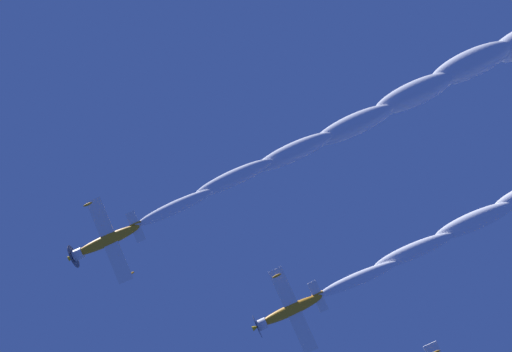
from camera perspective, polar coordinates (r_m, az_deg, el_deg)
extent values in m
ellipsoid|color=orange|center=(67.12, -13.21, -5.64)|extent=(2.51, 7.35, 1.93)
cylinder|color=white|center=(67.95, -15.70, -6.79)|extent=(1.56, 1.19, 1.49)
cone|color=yellow|center=(68.15, -16.22, -7.03)|extent=(0.78, 0.86, 0.73)
cylinder|color=#3F3F47|center=(68.10, -16.10, -6.97)|extent=(3.11, 0.52, 3.11)
cube|color=white|center=(66.91, -13.04, -5.64)|extent=(8.96, 3.01, 2.83)
ellipsoid|color=orange|center=(65.34, -14.89, -2.48)|extent=(0.47, 1.02, 0.40)
ellipsoid|color=orange|center=(68.74, -11.27, -8.63)|extent=(0.47, 1.02, 0.40)
cube|color=white|center=(66.52, -10.78, -4.49)|extent=(3.28, 1.51, 1.10)
cube|color=orange|center=(67.00, -10.73, -4.27)|extent=(0.65, 1.25, 1.28)
ellipsoid|color=#1E232D|center=(67.60, -13.44, -5.59)|extent=(1.17, 1.76, 1.01)
ellipsoid|color=orange|center=(67.45, 3.15, -11.95)|extent=(2.47, 7.37, 2.04)
cylinder|color=white|center=(67.54, 0.56, -13.19)|extent=(1.53, 1.22, 1.48)
cone|color=yellow|center=(67.58, 0.00, -13.45)|extent=(0.77, 0.87, 0.73)
cylinder|color=#3F3F47|center=(67.57, 0.13, -13.39)|extent=(3.05, 0.59, 3.04)
cube|color=white|center=(67.30, 3.36, -11.94)|extent=(9.05, 3.03, 2.52)
ellipsoid|color=orange|center=(64.94, 1.88, -8.96)|extent=(0.46, 1.03, 0.41)
ellipsoid|color=orange|center=(69.88, 4.77, -14.71)|extent=(0.46, 1.03, 0.41)
cube|color=white|center=(67.57, 5.60, -10.73)|extent=(3.31, 1.52, 1.00)
cube|color=orange|center=(68.03, 5.52, -10.48)|extent=(0.61, 1.28, 1.31)
ellipsoid|color=#1E232D|center=(67.83, 2.80, -11.89)|extent=(1.15, 1.78, 1.02)
ellipsoid|color=orange|center=(70.24, 15.84, -15.02)|extent=(0.47, 1.02, 0.34)
ellipsoid|color=white|center=(65.69, -7.30, -2.83)|extent=(2.83, 9.00, 1.89)
ellipsoid|color=white|center=(64.99, -2.09, -0.20)|extent=(3.13, 9.07, 2.20)
ellipsoid|color=white|center=(65.33, 3.36, 2.15)|extent=(3.44, 9.14, 2.50)
ellipsoid|color=white|center=(66.17, 8.73, 4.53)|extent=(3.74, 9.21, 2.80)
ellipsoid|color=white|center=(67.75, 14.03, 7.19)|extent=(4.04, 9.28, 3.10)
ellipsoid|color=white|center=(69.65, 18.73, 9.54)|extent=(4.34, 9.35, 3.41)
ellipsoid|color=white|center=(67.58, 9.11, -9.13)|extent=(2.83, 9.00, 1.89)
ellipsoid|color=white|center=(68.54, 13.92, -6.58)|extent=(3.13, 9.07, 2.20)
ellipsoid|color=white|center=(70.07, 19.04, -3.85)|extent=(3.44, 9.14, 2.50)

